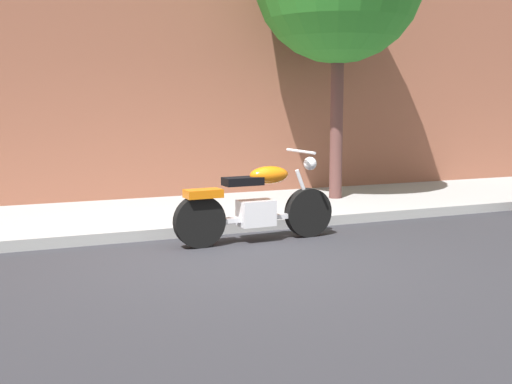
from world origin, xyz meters
The scene contains 3 objects.
ground_plane centered at (0.00, 0.00, 0.00)m, with size 60.00×60.00×0.00m, color #28282D.
sidewalk centered at (0.00, 2.60, 0.07)m, with size 19.44×2.75×0.14m, color #969696.
motorcycle centered at (0.58, 0.66, 0.45)m, with size 2.13×0.70×1.13m.
Camera 1 is at (-2.55, -6.70, 1.73)m, focal length 45.79 mm.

